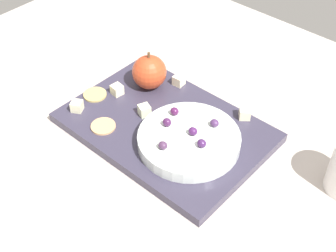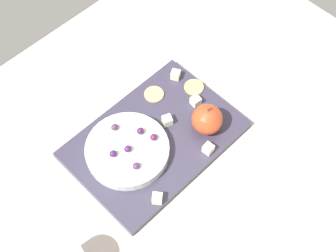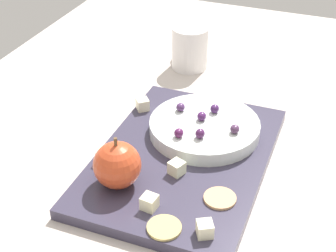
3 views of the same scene
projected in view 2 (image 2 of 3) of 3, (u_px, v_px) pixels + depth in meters
table at (150, 169)px, 107.89cm from camera, size 130.54×91.78×3.23cm
platter at (154, 139)px, 108.85cm from camera, size 36.98×25.54×1.83cm
serving_dish at (127, 150)px, 105.09cm from camera, size 18.20×18.20×2.27cm
apple_whole at (207, 119)px, 106.44cm from camera, size 6.92×6.92×6.92cm
apple_stem at (208, 109)px, 102.97cm from camera, size 0.50×0.50×1.20cm
cheese_cube_0 at (208, 149)px, 105.43cm from camera, size 2.20×2.20×2.04cm
cheese_cube_1 at (157, 198)px, 99.43cm from camera, size 2.88×2.88×2.04cm
cheese_cube_2 at (196, 101)px, 111.92cm from camera, size 2.29×2.29×2.04cm
cheese_cube_3 at (167, 120)px, 109.18cm from camera, size 2.66×2.66×2.04cm
cheese_cube_4 at (176, 75)px, 115.84cm from camera, size 2.78×2.78×2.04cm
cracker_0 at (154, 94)px, 113.88cm from camera, size 4.62×4.62×0.40cm
cracker_1 at (194, 87)px, 114.93cm from camera, size 4.62×4.62×0.40cm
grape_0 at (136, 165)px, 101.14cm from camera, size 1.64×1.48×1.39cm
grape_1 at (113, 154)px, 102.54cm from camera, size 1.64×1.48×1.47cm
grape_2 at (154, 137)px, 104.63cm from camera, size 1.64×1.48×1.47cm
grape_3 at (140, 131)px, 105.40cm from camera, size 1.64×1.48×1.56cm
grape_4 at (128, 149)px, 103.16cm from camera, size 1.64×1.48×1.46cm
grape_5 at (115, 127)px, 105.99cm from camera, size 1.64×1.48×1.39cm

